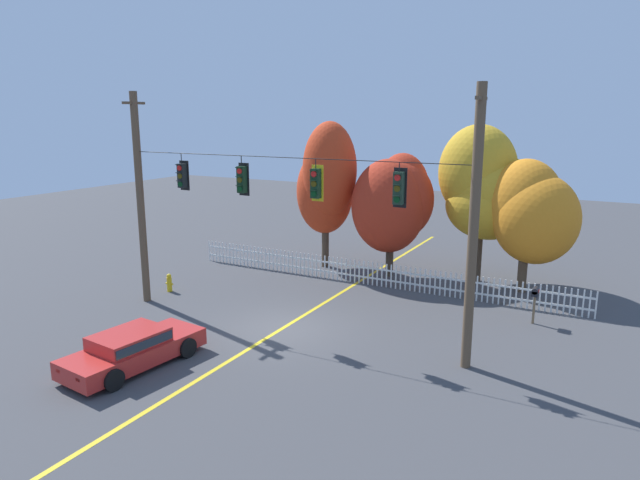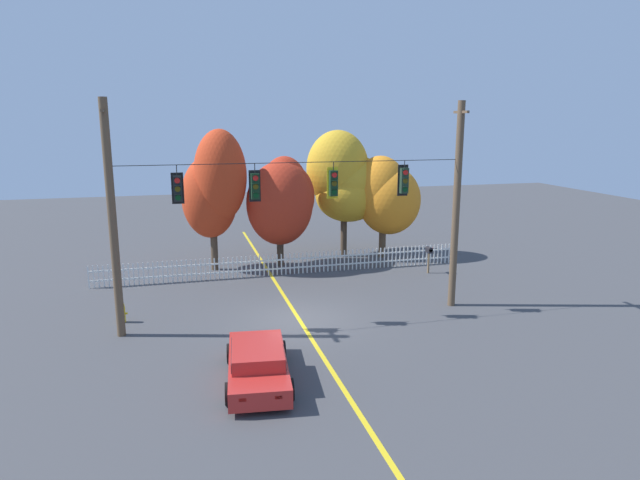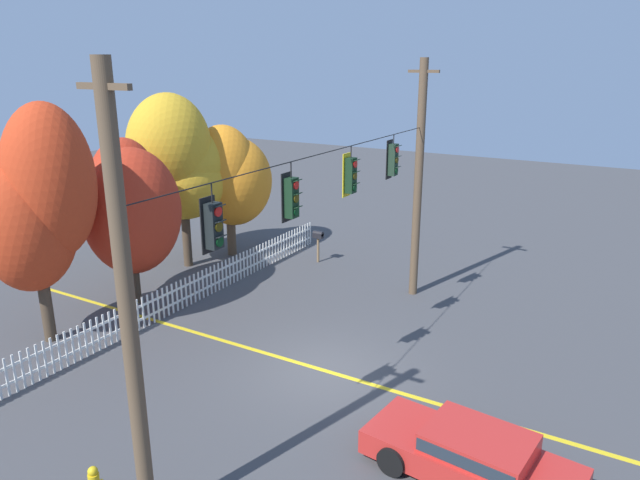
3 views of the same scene
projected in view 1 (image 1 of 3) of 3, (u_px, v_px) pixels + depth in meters
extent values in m
plane|color=#424244|center=(282.00, 329.00, 20.45)|extent=(80.00, 80.00, 0.00)
cube|color=gold|center=(282.00, 328.00, 20.45)|extent=(0.16, 36.00, 0.01)
cylinder|color=brown|center=(140.00, 200.00, 22.62)|extent=(0.30, 0.30, 8.48)
cylinder|color=brown|center=(473.00, 232.00, 16.45)|extent=(0.30, 0.30, 8.48)
cube|color=brown|center=(134.00, 103.00, 21.81)|extent=(0.10, 1.10, 0.10)
cube|color=brown|center=(481.00, 98.00, 15.63)|extent=(0.10, 1.10, 0.10)
cylinder|color=black|center=(280.00, 157.00, 19.12)|extent=(13.10, 0.02, 0.02)
cylinder|color=black|center=(181.00, 159.00, 21.20)|extent=(0.03, 0.03, 0.39)
cube|color=black|center=(185.00, 175.00, 21.45)|extent=(0.43, 0.02, 1.12)
cube|color=black|center=(182.00, 176.00, 21.34)|extent=(0.30, 0.24, 0.91)
cylinder|color=red|center=(179.00, 168.00, 21.15)|extent=(0.20, 0.03, 0.20)
cube|color=black|center=(178.00, 165.00, 21.09)|extent=(0.22, 0.12, 0.06)
cylinder|color=#463B09|center=(180.00, 176.00, 21.22)|extent=(0.20, 0.03, 0.20)
cube|color=black|center=(179.00, 173.00, 21.16)|extent=(0.22, 0.12, 0.06)
cylinder|color=#073513|center=(180.00, 184.00, 21.28)|extent=(0.20, 0.03, 0.20)
cube|color=black|center=(179.00, 181.00, 21.22)|extent=(0.22, 0.12, 0.06)
cylinder|color=black|center=(241.00, 161.00, 19.90)|extent=(0.03, 0.03, 0.37)
cube|color=black|center=(244.00, 179.00, 20.16)|extent=(0.43, 0.02, 1.17)
cube|color=black|center=(242.00, 180.00, 20.05)|extent=(0.30, 0.24, 0.94)
cylinder|color=red|center=(239.00, 171.00, 19.86)|extent=(0.20, 0.03, 0.20)
cube|color=black|center=(238.00, 168.00, 19.80)|extent=(0.22, 0.12, 0.06)
cylinder|color=#463B09|center=(240.00, 180.00, 19.93)|extent=(0.20, 0.03, 0.20)
cube|color=black|center=(239.00, 177.00, 19.87)|extent=(0.22, 0.12, 0.06)
cylinder|color=#073513|center=(240.00, 189.00, 20.00)|extent=(0.20, 0.03, 0.20)
cube|color=black|center=(239.00, 186.00, 19.93)|extent=(0.22, 0.12, 0.06)
cylinder|color=black|center=(316.00, 164.00, 18.50)|extent=(0.03, 0.03, 0.33)
cube|color=yellow|center=(318.00, 183.00, 18.76)|extent=(0.43, 0.02, 1.21)
cube|color=black|center=(316.00, 184.00, 18.64)|extent=(0.30, 0.24, 0.97)
cylinder|color=red|center=(314.00, 174.00, 18.46)|extent=(0.20, 0.03, 0.20)
cube|color=black|center=(313.00, 171.00, 18.40)|extent=(0.22, 0.12, 0.06)
cylinder|color=#463B09|center=(314.00, 184.00, 18.53)|extent=(0.20, 0.03, 0.20)
cube|color=black|center=(313.00, 181.00, 18.47)|extent=(0.22, 0.12, 0.06)
cylinder|color=#073513|center=(314.00, 194.00, 18.60)|extent=(0.20, 0.03, 0.20)
cube|color=black|center=(313.00, 190.00, 18.54)|extent=(0.22, 0.12, 0.06)
cylinder|color=black|center=(399.00, 167.00, 17.15)|extent=(0.03, 0.03, 0.29)
cube|color=black|center=(400.00, 188.00, 17.40)|extent=(0.43, 0.02, 1.24)
cube|color=#1E3323|center=(399.00, 188.00, 17.29)|extent=(0.30, 0.24, 1.00)
cylinder|color=red|center=(397.00, 178.00, 17.10)|extent=(0.20, 0.03, 0.20)
cube|color=#1E3323|center=(397.00, 174.00, 17.04)|extent=(0.22, 0.12, 0.06)
cylinder|color=#463B09|center=(397.00, 189.00, 17.17)|extent=(0.20, 0.03, 0.20)
cube|color=#1E3323|center=(397.00, 185.00, 17.11)|extent=(0.22, 0.12, 0.06)
cylinder|color=#073513|center=(397.00, 200.00, 17.25)|extent=(0.20, 0.03, 0.20)
cube|color=#1E3323|center=(396.00, 196.00, 17.18)|extent=(0.22, 0.12, 0.06)
cube|color=silver|center=(210.00, 251.00, 29.91)|extent=(0.06, 0.04, 1.09)
cube|color=silver|center=(213.00, 251.00, 29.80)|extent=(0.06, 0.04, 1.09)
cube|color=silver|center=(216.00, 252.00, 29.70)|extent=(0.06, 0.04, 1.09)
cube|color=silver|center=(220.00, 252.00, 29.60)|extent=(0.06, 0.04, 1.09)
cube|color=silver|center=(223.00, 253.00, 29.49)|extent=(0.06, 0.04, 1.09)
cube|color=silver|center=(226.00, 253.00, 29.39)|extent=(0.06, 0.04, 1.09)
cube|color=silver|center=(230.00, 254.00, 29.28)|extent=(0.06, 0.04, 1.09)
cube|color=silver|center=(233.00, 254.00, 29.18)|extent=(0.06, 0.04, 1.09)
cube|color=silver|center=(237.00, 255.00, 29.08)|extent=(0.06, 0.04, 1.09)
cube|color=silver|center=(240.00, 255.00, 28.97)|extent=(0.06, 0.04, 1.09)
cube|color=silver|center=(244.00, 256.00, 28.87)|extent=(0.06, 0.04, 1.09)
cube|color=silver|center=(248.00, 256.00, 28.77)|extent=(0.06, 0.04, 1.09)
cube|color=silver|center=(251.00, 257.00, 28.66)|extent=(0.06, 0.04, 1.09)
cube|color=silver|center=(255.00, 257.00, 28.56)|extent=(0.06, 0.04, 1.09)
cube|color=silver|center=(258.00, 258.00, 28.45)|extent=(0.06, 0.04, 1.09)
cube|color=silver|center=(262.00, 258.00, 28.35)|extent=(0.06, 0.04, 1.09)
cube|color=silver|center=(266.00, 259.00, 28.25)|extent=(0.06, 0.04, 1.09)
cube|color=silver|center=(270.00, 259.00, 28.14)|extent=(0.06, 0.04, 1.09)
cube|color=silver|center=(273.00, 260.00, 28.04)|extent=(0.06, 0.04, 1.09)
cube|color=silver|center=(277.00, 260.00, 27.94)|extent=(0.06, 0.04, 1.09)
cube|color=silver|center=(281.00, 261.00, 27.83)|extent=(0.06, 0.04, 1.09)
cube|color=silver|center=(285.00, 261.00, 27.73)|extent=(0.06, 0.04, 1.09)
cube|color=silver|center=(289.00, 262.00, 27.62)|extent=(0.06, 0.04, 1.09)
cube|color=silver|center=(293.00, 262.00, 27.52)|extent=(0.06, 0.04, 1.09)
cube|color=silver|center=(296.00, 263.00, 27.42)|extent=(0.06, 0.04, 1.09)
cube|color=silver|center=(300.00, 264.00, 27.31)|extent=(0.06, 0.04, 1.09)
cube|color=silver|center=(304.00, 264.00, 27.21)|extent=(0.06, 0.04, 1.09)
cube|color=silver|center=(308.00, 265.00, 27.10)|extent=(0.06, 0.04, 1.09)
cube|color=silver|center=(312.00, 265.00, 27.00)|extent=(0.06, 0.04, 1.09)
cube|color=silver|center=(317.00, 266.00, 26.90)|extent=(0.06, 0.04, 1.09)
cube|color=silver|center=(321.00, 266.00, 26.79)|extent=(0.06, 0.04, 1.09)
cube|color=silver|center=(325.00, 267.00, 26.69)|extent=(0.06, 0.04, 1.09)
cube|color=silver|center=(329.00, 268.00, 26.59)|extent=(0.06, 0.04, 1.09)
cube|color=silver|center=(333.00, 268.00, 26.48)|extent=(0.06, 0.04, 1.09)
cube|color=silver|center=(337.00, 269.00, 26.38)|extent=(0.06, 0.04, 1.09)
cube|color=silver|center=(342.00, 269.00, 26.27)|extent=(0.06, 0.04, 1.09)
cube|color=silver|center=(346.00, 270.00, 26.17)|extent=(0.06, 0.04, 1.09)
cube|color=silver|center=(350.00, 271.00, 26.07)|extent=(0.06, 0.04, 1.09)
cube|color=silver|center=(355.00, 271.00, 25.96)|extent=(0.06, 0.04, 1.09)
cube|color=silver|center=(359.00, 272.00, 25.86)|extent=(0.06, 0.04, 1.09)
cube|color=silver|center=(364.00, 272.00, 25.76)|extent=(0.06, 0.04, 1.09)
cube|color=silver|center=(368.00, 273.00, 25.65)|extent=(0.06, 0.04, 1.09)
cube|color=silver|center=(373.00, 274.00, 25.55)|extent=(0.06, 0.04, 1.09)
cube|color=silver|center=(377.00, 274.00, 25.44)|extent=(0.06, 0.04, 1.09)
cube|color=silver|center=(382.00, 275.00, 25.34)|extent=(0.06, 0.04, 1.09)
cube|color=silver|center=(386.00, 276.00, 25.24)|extent=(0.06, 0.04, 1.09)
cube|color=silver|center=(391.00, 276.00, 25.13)|extent=(0.06, 0.04, 1.09)
cube|color=silver|center=(396.00, 277.00, 25.03)|extent=(0.06, 0.04, 1.09)
cube|color=silver|center=(401.00, 278.00, 24.92)|extent=(0.06, 0.04, 1.09)
cube|color=silver|center=(405.00, 278.00, 24.82)|extent=(0.06, 0.04, 1.09)
cube|color=silver|center=(410.00, 279.00, 24.72)|extent=(0.06, 0.04, 1.09)
cube|color=silver|center=(415.00, 280.00, 24.61)|extent=(0.06, 0.04, 1.09)
cube|color=silver|center=(420.00, 280.00, 24.51)|extent=(0.06, 0.04, 1.09)
cube|color=silver|center=(425.00, 281.00, 24.41)|extent=(0.06, 0.04, 1.09)
cube|color=silver|center=(430.00, 282.00, 24.30)|extent=(0.06, 0.04, 1.09)
cube|color=silver|center=(435.00, 283.00, 24.20)|extent=(0.06, 0.04, 1.09)
cube|color=silver|center=(440.00, 283.00, 24.09)|extent=(0.06, 0.04, 1.09)
cube|color=silver|center=(445.00, 284.00, 23.99)|extent=(0.06, 0.04, 1.09)
cube|color=silver|center=(450.00, 285.00, 23.89)|extent=(0.06, 0.04, 1.09)
cube|color=silver|center=(456.00, 286.00, 23.78)|extent=(0.06, 0.04, 1.09)
cube|color=silver|center=(461.00, 286.00, 23.68)|extent=(0.06, 0.04, 1.09)
cube|color=silver|center=(466.00, 287.00, 23.57)|extent=(0.06, 0.04, 1.09)
cube|color=silver|center=(472.00, 288.00, 23.47)|extent=(0.06, 0.04, 1.09)
cube|color=silver|center=(477.00, 289.00, 23.37)|extent=(0.06, 0.04, 1.09)
cube|color=silver|center=(482.00, 289.00, 23.26)|extent=(0.06, 0.04, 1.09)
cube|color=silver|center=(488.00, 290.00, 23.16)|extent=(0.06, 0.04, 1.09)
cube|color=silver|center=(494.00, 291.00, 23.06)|extent=(0.06, 0.04, 1.09)
cube|color=silver|center=(499.00, 292.00, 22.95)|extent=(0.06, 0.04, 1.09)
cube|color=silver|center=(505.00, 292.00, 22.85)|extent=(0.06, 0.04, 1.09)
cube|color=silver|center=(510.00, 293.00, 22.74)|extent=(0.06, 0.04, 1.09)
cube|color=silver|center=(516.00, 294.00, 22.64)|extent=(0.06, 0.04, 1.09)
cube|color=silver|center=(522.00, 295.00, 22.54)|extent=(0.06, 0.04, 1.09)
cube|color=silver|center=(528.00, 296.00, 22.43)|extent=(0.06, 0.04, 1.09)
cube|color=silver|center=(534.00, 297.00, 22.33)|extent=(0.06, 0.04, 1.09)
cube|color=silver|center=(540.00, 297.00, 22.23)|extent=(0.06, 0.04, 1.09)
cube|color=silver|center=(546.00, 298.00, 22.12)|extent=(0.06, 0.04, 1.09)
cube|color=silver|center=(552.00, 299.00, 22.02)|extent=(0.06, 0.04, 1.09)
cube|color=silver|center=(558.00, 300.00, 21.91)|extent=(0.06, 0.04, 1.09)
cube|color=silver|center=(564.00, 301.00, 21.81)|extent=(0.06, 0.04, 1.09)
cube|color=silver|center=(571.00, 302.00, 21.71)|extent=(0.06, 0.04, 1.09)
cube|color=silver|center=(577.00, 303.00, 21.60)|extent=(0.06, 0.04, 1.09)
cube|color=silver|center=(583.00, 304.00, 21.50)|extent=(0.06, 0.04, 1.09)
cube|color=silver|center=(590.00, 304.00, 21.39)|extent=(0.06, 0.04, 1.09)
cube|color=silver|center=(596.00, 305.00, 21.29)|extent=(0.06, 0.04, 1.09)
cube|color=silver|center=(371.00, 278.00, 25.67)|extent=(18.54, 0.03, 0.08)
cube|color=silver|center=(371.00, 268.00, 25.57)|extent=(18.54, 0.03, 0.08)
cylinder|color=#473828|center=(325.00, 241.00, 28.59)|extent=(0.36, 0.36, 2.64)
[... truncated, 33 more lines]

